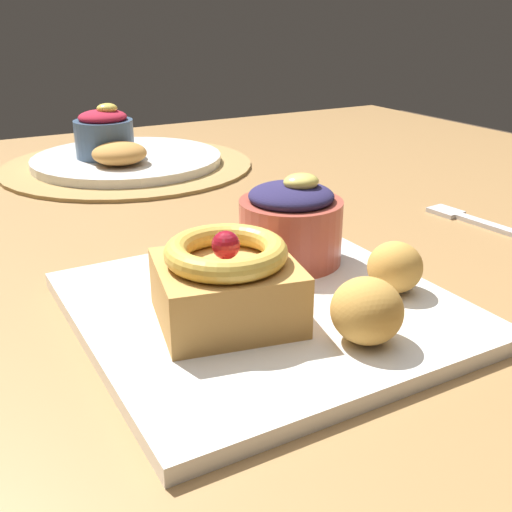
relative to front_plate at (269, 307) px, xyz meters
The scene contains 11 objects.
dining_table 0.24m from the front_plate, 91.03° to the left, with size 1.49×1.10×0.73m.
woven_placemat 0.49m from the front_plate, 83.77° to the left, with size 0.35×0.35×0.01m, color #997A47.
front_plate is the anchor object (origin of this frame).
cake_slice 0.06m from the front_plate, 163.21° to the right, with size 0.11×0.10×0.07m.
berry_ramekin 0.09m from the front_plate, 46.37° to the left, with size 0.09×0.09×0.08m.
fritter_front 0.10m from the front_plate, 20.17° to the right, with size 0.04×0.04×0.04m, color gold.
fritter_middle 0.09m from the front_plate, 73.85° to the right, with size 0.05×0.05×0.04m, color gold.
back_plate 0.49m from the front_plate, 83.77° to the left, with size 0.27×0.27×0.01m, color white.
back_ramekin 0.50m from the front_plate, 87.05° to the left, with size 0.08×0.08×0.07m.
back_pastry 0.44m from the front_plate, 86.32° to the left, with size 0.07×0.07×0.03m, color #B77F3D.
fork 0.31m from the front_plate, 14.34° to the left, with size 0.03×0.13×0.00m.
Camera 1 is at (-0.21, -0.58, 0.94)m, focal length 43.08 mm.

